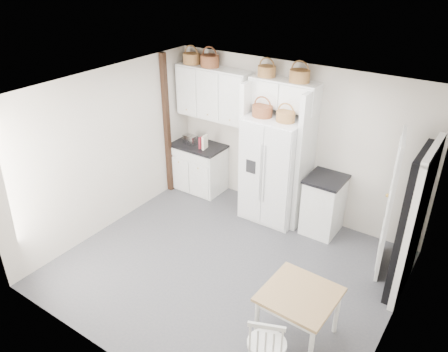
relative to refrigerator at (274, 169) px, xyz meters
The scene contains 28 objects.
floor 1.88m from the refrigerator, 84.77° to the right, with size 4.50×4.50×0.00m, color #3F4047.
ceiling 2.37m from the refrigerator, 84.77° to the right, with size 4.50×4.50×0.00m, color white.
wall_back 0.56m from the refrigerator, 67.45° to the left, with size 4.50×4.50×0.00m, color beige.
wall_left 2.69m from the refrigerator, 142.03° to the right, with size 4.00×4.00×0.00m, color beige.
wall_right 2.93m from the refrigerator, 34.33° to the right, with size 4.00×4.00×0.00m, color beige.
refrigerator is the anchor object (origin of this frame).
base_cab_left 1.68m from the refrigerator, behind, with size 0.94×0.60×0.87m, color silver.
base_cab_right 0.99m from the refrigerator, ahead, with size 0.53×0.64×0.94m, color silver.
dining_table 2.74m from the refrigerator, 55.02° to the right, with size 0.81×0.81×0.67m, color #9C7341.
windsor_chair 3.23m from the refrigerator, 62.45° to the right, with size 0.43×0.39×0.87m, color silver.
counter_left 1.62m from the refrigerator, behind, with size 0.98×0.64×0.04m, color black.
counter_right 0.90m from the refrigerator, ahead, with size 0.57×0.68×0.04m, color black.
toaster 1.76m from the refrigerator, behind, with size 0.25×0.15×0.18m, color silver.
cookbook_red 1.48m from the refrigerator, behind, with size 0.03×0.15×0.22m, color maroon.
cookbook_cream 1.42m from the refrigerator, behind, with size 0.04×0.17×0.26m, color white.
basket_upper_a 2.39m from the refrigerator, behind, with size 0.31×0.31×0.18m, color #92602A.
basket_upper_b 2.11m from the refrigerator, behind, with size 0.33×0.33×0.19m, color brown.
basket_bridge_a 1.58m from the refrigerator, 149.87° to the left, with size 0.29×0.29×0.16m, color #92602A.
basket_bridge_b 1.57m from the refrigerator, 39.43° to the left, with size 0.32×0.32×0.18m, color #92602A.
basket_fridge_a 1.02m from the refrigerator, 155.05° to the right, with size 0.33×0.33×0.17m, color brown.
basket_fridge_b 1.00m from the refrigerator, 27.81° to the right, with size 0.29×0.29×0.16m, color #92602A.
upper_cabinet 1.69m from the refrigerator, behind, with size 1.40×0.34×0.90m, color silver.
bridge_cabinet 1.24m from the refrigerator, 90.00° to the left, with size 1.12×0.34×0.45m, color silver.
fridge_panel_left 0.57m from the refrigerator, behind, with size 0.08×0.60×2.30m, color silver.
fridge_panel_right 0.57m from the refrigerator, ahead, with size 0.08×0.60×2.30m, color silver.
trim_post 2.11m from the refrigerator, behind, with size 0.09×0.09×2.60m, color black.
doorway_void 2.40m from the refrigerator, 15.46° to the right, with size 0.18×0.85×2.05m, color black.
door_slab 1.98m from the refrigerator, ahead, with size 0.80×0.04×2.05m, color white.
Camera 1 is at (2.79, -4.14, 4.16)m, focal length 35.00 mm.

